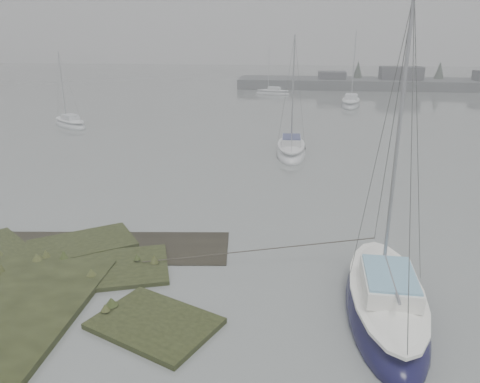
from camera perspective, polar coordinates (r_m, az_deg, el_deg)
ground at (r=43.04m, az=0.53°, el=7.89°), size 160.00×160.00×0.00m
far_shoreline at (r=77.60m, az=23.81°, el=11.96°), size 60.00×8.00×4.15m
sailboat_main at (r=15.57m, az=17.26°, el=-12.96°), size 2.62×7.22×10.07m
sailboat_white at (r=33.45m, az=6.23°, el=4.99°), size 2.14×6.21×8.71m
sailboat_far_a at (r=45.90m, az=-20.00°, el=7.74°), size 4.96×4.47×7.12m
sailboat_far_b at (r=56.59m, az=13.33°, el=10.38°), size 3.04×6.60×8.97m
sailboat_far_c at (r=65.46m, az=4.02°, el=11.89°), size 4.99×2.59×6.72m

